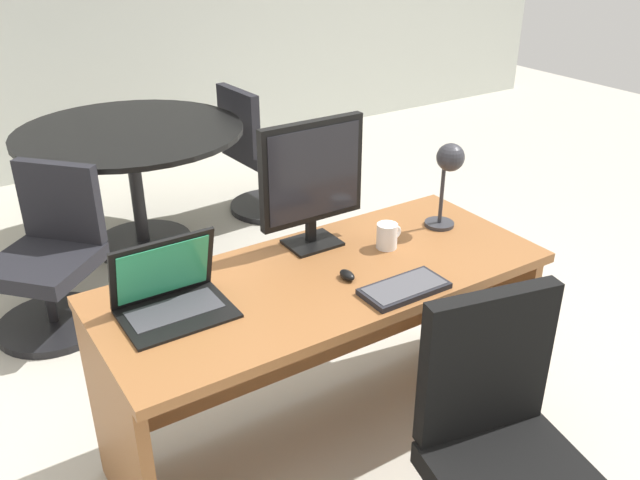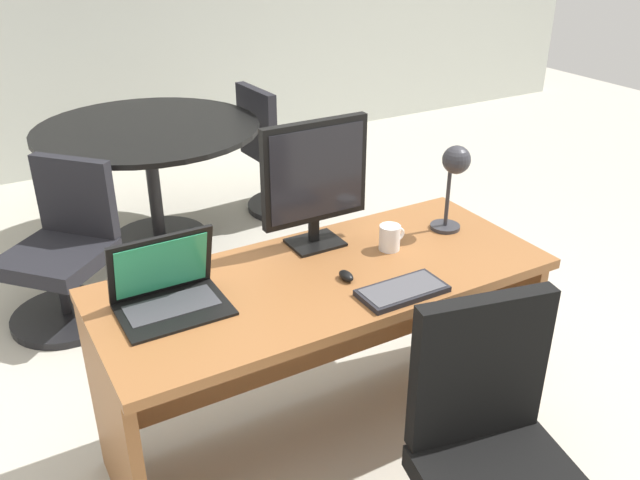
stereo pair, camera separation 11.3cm
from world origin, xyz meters
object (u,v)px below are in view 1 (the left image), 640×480
(meeting_table, at_px, (133,159))
(meeting_chair_near, at_px, (51,267))
(monitor, at_px, (312,177))
(mouse, at_px, (347,275))
(meeting_chair_far, at_px, (262,161))
(desk, at_px, (318,320))
(coffee_mug, at_px, (387,236))
(desk_lamp, at_px, (449,168))
(keyboard, at_px, (404,288))
(office_chair, at_px, (503,476))
(laptop, at_px, (169,288))

(meeting_table, bearing_deg, meeting_chair_near, -137.41)
(monitor, height_order, mouse, monitor)
(monitor, xyz_separation_m, meeting_chair_far, (0.78, 1.88, -0.67))
(meeting_table, distance_m, meeting_chair_far, 0.92)
(desk, distance_m, coffee_mug, 0.41)
(monitor, bearing_deg, meeting_table, 93.50)
(desk_lamp, bearing_deg, monitor, 162.75)
(mouse, distance_m, desk_lamp, 0.63)
(keyboard, distance_m, office_chair, 0.66)
(monitor, bearing_deg, office_chair, -86.79)
(keyboard, bearing_deg, office_chair, -91.95)
(desk, bearing_deg, coffee_mug, -0.68)
(desk_lamp, bearing_deg, desk, -179.13)
(laptop, relative_size, meeting_chair_near, 0.43)
(laptop, bearing_deg, keyboard, -25.23)
(monitor, height_order, meeting_chair_far, monitor)
(monitor, relative_size, coffee_mug, 4.56)
(monitor, height_order, desk_lamp, monitor)
(meeting_table, height_order, meeting_chair_near, meeting_chair_near)
(keyboard, xyz_separation_m, coffee_mug, (0.15, 0.29, 0.04))
(laptop, bearing_deg, office_chair, -51.38)
(desk, height_order, monitor, monitor)
(mouse, distance_m, meeting_chair_near, 1.74)
(desk, distance_m, mouse, 0.27)
(monitor, bearing_deg, coffee_mug, -37.98)
(office_chair, bearing_deg, keyboard, 88.05)
(keyboard, height_order, coffee_mug, coffee_mug)
(laptop, xyz_separation_m, meeting_chair_far, (1.41, 2.02, -0.46))
(laptop, height_order, meeting_table, laptop)
(desk, bearing_deg, keyboard, -61.56)
(meeting_chair_near, bearing_deg, laptop, -84.20)
(meeting_table, bearing_deg, monitor, -86.50)
(keyboard, bearing_deg, desk_lamp, 33.86)
(laptop, xyz_separation_m, coffee_mug, (0.86, -0.04, -0.02))
(monitor, relative_size, desk_lamp, 1.37)
(desk_lamp, xyz_separation_m, office_chair, (-0.47, -0.83, -0.64))
(mouse, xyz_separation_m, meeting_table, (-0.07, 2.12, -0.19))
(laptop, height_order, desk_lamp, desk_lamp)
(mouse, bearing_deg, desk_lamp, 12.92)
(coffee_mug, height_order, office_chair, office_chair)
(coffee_mug, relative_size, meeting_chair_near, 0.13)
(desk, distance_m, meeting_chair_near, 1.57)
(meeting_table, distance_m, meeting_chair_near, 0.93)
(monitor, xyz_separation_m, meeting_chair_near, (-0.77, 1.22, -0.72))
(keyboard, bearing_deg, mouse, 123.74)
(laptop, bearing_deg, meeting_chair_near, 95.80)
(monitor, distance_m, coffee_mug, 0.37)
(laptop, xyz_separation_m, mouse, (0.59, -0.16, -0.06))
(keyboard, xyz_separation_m, mouse, (-0.12, 0.17, 0.01))
(desk, relative_size, keyboard, 5.39)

